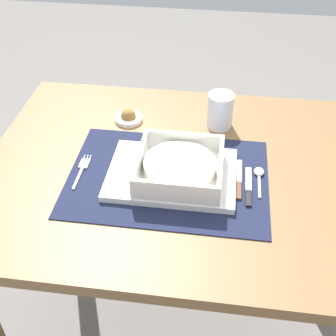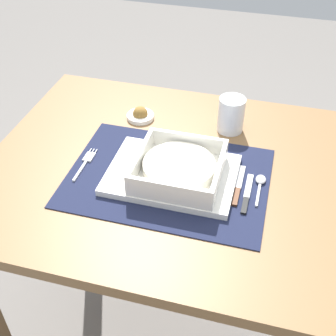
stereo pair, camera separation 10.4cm
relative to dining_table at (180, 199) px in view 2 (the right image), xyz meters
The scene contains 11 objects.
ground_plane 0.61m from the dining_table, ahead, with size 6.00×6.00×0.00m, color slate.
dining_table is the anchor object (origin of this frame).
placemat 0.11m from the dining_table, 115.73° to the right, with size 0.47×0.34×0.00m, color #191E38.
serving_plate 0.12m from the dining_table, 104.68° to the right, with size 0.30×0.21×0.02m, color white.
porridge_bowl 0.15m from the dining_table, 80.48° to the right, with size 0.19×0.19×0.05m.
fork 0.26m from the dining_table, behind, with size 0.02×0.13×0.00m.
spoon 0.22m from the dining_table, ahead, with size 0.02×0.11×0.01m.
butter_knife 0.21m from the dining_table, 19.97° to the right, with size 0.01×0.13×0.01m.
bread_knife 0.19m from the dining_table, 15.27° to the right, with size 0.01×0.14×0.01m.
drinking_glass 0.26m from the dining_table, 65.33° to the left, with size 0.07×0.07×0.10m.
condiment_saucer 0.27m from the dining_table, 131.07° to the left, with size 0.08×0.08×0.04m.
Camera 2 is at (0.19, -0.81, 1.41)m, focal length 47.84 mm.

